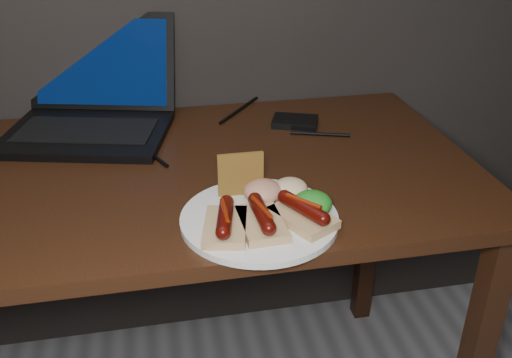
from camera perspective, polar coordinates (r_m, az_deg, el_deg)
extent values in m
cube|color=#381B0E|center=(1.21, -11.22, 0.17)|extent=(1.40, 0.70, 0.03)
cube|color=#381B0E|center=(1.77, 11.29, -4.17)|extent=(0.05, 0.05, 0.72)
cube|color=black|center=(1.38, -16.55, 4.34)|extent=(0.42, 0.34, 0.02)
cube|color=black|center=(1.38, -16.61, 4.73)|extent=(0.33, 0.22, 0.00)
cube|color=black|center=(1.50, -15.17, 11.30)|extent=(0.37, 0.18, 0.23)
cube|color=#061D3D|center=(1.50, -15.17, 11.30)|extent=(0.34, 0.15, 0.20)
cube|color=black|center=(1.40, 3.93, 5.74)|extent=(0.13, 0.11, 0.02)
cylinder|color=black|center=(1.28, -10.77, 2.75)|extent=(0.08, 0.17, 0.01)
cylinder|color=black|center=(1.49, -1.51, 7.05)|extent=(0.14, 0.18, 0.01)
cylinder|color=black|center=(1.35, 6.44, 4.49)|extent=(0.14, 0.05, 0.01)
cylinder|color=silver|center=(1.01, 0.33, -4.01)|extent=(0.35, 0.35, 0.01)
cube|color=tan|center=(0.96, -3.09, -4.82)|extent=(0.09, 0.13, 0.02)
cylinder|color=#4D0805|center=(0.95, -3.13, -3.78)|extent=(0.04, 0.10, 0.02)
sphere|color=#4D0805|center=(0.91, -3.32, -5.37)|extent=(0.02, 0.02, 0.02)
sphere|color=#4D0805|center=(0.99, -2.95, -2.32)|extent=(0.03, 0.02, 0.02)
cylinder|color=#6A1705|center=(0.94, -3.15, -3.14)|extent=(0.01, 0.07, 0.01)
cube|color=tan|center=(0.97, 0.55, -4.48)|extent=(0.08, 0.12, 0.02)
cylinder|color=#4D0805|center=(0.96, 0.56, -3.45)|extent=(0.03, 0.10, 0.02)
sphere|color=#4D0805|center=(0.92, 1.29, -4.96)|extent=(0.03, 0.02, 0.02)
sphere|color=#4D0805|center=(0.99, -0.12, -2.05)|extent=(0.03, 0.02, 0.02)
cylinder|color=#6A1705|center=(0.95, 0.56, -2.80)|extent=(0.02, 0.07, 0.01)
cube|color=tan|center=(0.99, 4.69, -3.87)|extent=(0.12, 0.13, 0.02)
cylinder|color=#4D0805|center=(0.97, 4.73, -2.85)|extent=(0.07, 0.10, 0.02)
sphere|color=#4D0805|center=(0.95, 6.73, -3.98)|extent=(0.03, 0.02, 0.02)
sphere|color=#4D0805|center=(1.00, 2.86, -1.78)|extent=(0.03, 0.02, 0.02)
cylinder|color=#6A1705|center=(0.97, 4.76, -2.22)|extent=(0.05, 0.06, 0.01)
cube|color=olive|center=(1.05, -1.54, 0.49)|extent=(0.09, 0.01, 0.08)
ellipsoid|color=#136116|center=(1.01, 5.66, -2.40)|extent=(0.07, 0.07, 0.04)
ellipsoid|color=maroon|center=(1.04, 0.69, -1.23)|extent=(0.07, 0.07, 0.04)
ellipsoid|color=beige|center=(1.05, 3.46, -0.94)|extent=(0.06, 0.06, 0.04)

